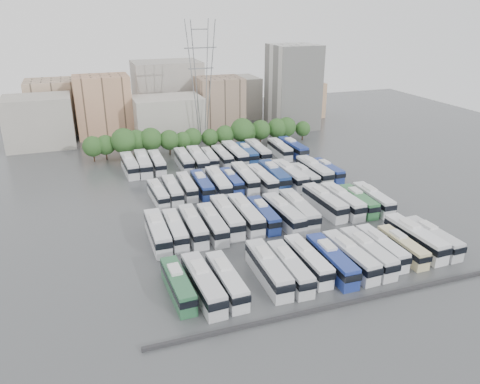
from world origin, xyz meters
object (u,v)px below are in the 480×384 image
object	(u,v)px
bus_r0_s5	(290,267)
bus_r1_s2	(193,225)
bus_r3_s6	(210,158)
bus_r3_s8	(235,154)
bus_r0_s6	(308,260)
bus_r2_s4	(202,185)
bus_r3_s2	(157,162)
bus_r2_s10	(289,175)
apartment_tower	(293,87)
bus_r1_s1	(175,229)
bus_r0_s8	(350,256)
bus_r2_s1	(158,193)
bus_r2_s2	(172,190)
bus_r3_s7	(222,156)
bus_r1_s3	(212,224)
bus_r0_s0	(178,284)
bus_r2_s9	(274,175)
bus_r1_s5	(246,214)
bus_r2_s7	(245,177)
bus_r2_s13	(327,170)
bus_r0_s13	(433,237)
bus_r3_s10	(258,151)
bus_r2_s5	(218,183)
bus_r2_s11	(305,175)
bus_r2_s8	(262,179)
bus_r0_s12	(415,238)
bus_r2_s12	(314,170)
bus_r1_s7	(283,213)
bus_r1_s10	(324,202)
bus_r0_s1	(203,283)
bus_r1_s0	(158,232)
bus_r1_s11	(342,201)
bus_r3_s9	(247,153)
bus_r1_s13	(373,199)
bus_r3_s12	(280,149)
bus_r3_s4	(184,160)
bus_r3_s5	(198,159)
bus_r2_s3	(187,186)
electricity_pylon	(201,77)
bus_r3_s1	(143,163)
bus_r0_s7	(331,260)
bus_r1_s12	(358,201)
bus_r1_s4	(227,216)
bus_r1_s8	(299,209)
bus_r3_s13	(293,148)
bus_r0_s2	(226,280)

from	to	relation	value
bus_r0_s5	bus_r1_s2	xyz separation A→B (m)	(-9.98, 18.25, 0.03)
bus_r3_s6	bus_r3_s8	size ratio (longest dim) A/B	0.80
bus_r0_s6	bus_r2_s4	xyz separation A→B (m)	(-6.84, 35.78, -0.01)
bus_r3_s2	bus_r3_s6	size ratio (longest dim) A/B	1.10
bus_r2_s10	apartment_tower	bearing A→B (deg)	62.79
bus_r1_s1	bus_r0_s8	bearing A→B (deg)	-36.94
bus_r2_s1	bus_r2_s2	bearing A→B (deg)	9.31
bus_r3_s7	bus_r1_s3	bearing A→B (deg)	-109.27
bus_r0_s0	bus_r2_s9	bearing A→B (deg)	48.10
bus_r1_s5	bus_r2_s7	xyz separation A→B (m)	(6.49, 18.36, -0.01)
bus_r2_s13	bus_r0_s13	bearing A→B (deg)	-92.85
bus_r3_s7	bus_r3_s10	world-z (taller)	bus_r3_s10
bus_r1_s5	bus_r2_s4	size ratio (longest dim) A/B	1.10
bus_r2_s5	bus_r3_s6	bearing A→B (deg)	82.20
bus_r2_s11	bus_r2_s8	bearing A→B (deg)	175.74
apartment_tower	bus_r0_s12	distance (m)	83.21
bus_r1_s5	bus_r2_s9	world-z (taller)	bus_r2_s9
bus_r2_s12	bus_r3_s2	distance (m)	37.84
bus_r1_s7	bus_r1_s10	distance (m)	9.98
bus_r0_s1	bus_r2_s9	xyz separation A→B (m)	(26.36, 36.69, 0.09)
apartment_tower	bus_r1_s0	size ratio (longest dim) A/B	2.04
bus_r1_s5	bus_r3_s7	bearing A→B (deg)	79.83
bus_r1_s2	bus_r3_s8	size ratio (longest dim) A/B	0.91
bus_r2_s4	bus_r1_s11	bearing A→B (deg)	-35.97
bus_r2_s10	bus_r3_s9	world-z (taller)	bus_r2_s10
bus_r0_s1	bus_r1_s13	bearing A→B (deg)	21.89
bus_r2_s8	bus_r3_s7	world-z (taller)	bus_r2_s8
bus_r2_s12	bus_r3_s12	bearing A→B (deg)	90.36
bus_r2_s4	bus_r3_s4	bearing A→B (deg)	90.77
bus_r0_s0	bus_r3_s5	xyz separation A→B (m)	(16.37, 52.18, 0.33)
bus_r0_s13	bus_r1_s1	world-z (taller)	bus_r1_s1
bus_r2_s7	bus_r3_s9	bearing A→B (deg)	70.90
bus_r0_s13	bus_r2_s8	bearing A→B (deg)	112.96
bus_r0_s6	bus_r2_s3	distance (m)	37.66
electricity_pylon	bus_r3_s1	xyz separation A→B (m)	(-20.21, -19.43, -16.62)
bus_r0_s13	bus_r3_s1	world-z (taller)	bus_r3_s1
bus_r0_s6	bus_r0_s7	xyz separation A→B (m)	(3.31, -1.29, 0.07)
bus_r1_s12	bus_r1_s13	distance (m)	3.19
bus_r0_s8	bus_r1_s3	bearing A→B (deg)	130.58
bus_r1_s4	bus_r1_s7	bearing A→B (deg)	-10.73
bus_r0_s5	bus_r3_s9	bearing A→B (deg)	77.37
bus_r0_s6	bus_r2_s7	xyz separation A→B (m)	(3.16, 36.60, 0.17)
bus_r1_s2	bus_r0_s6	bearing A→B (deg)	-51.27
bus_r2_s10	bus_r3_s12	bearing A→B (deg)	70.46
bus_r1_s8	bus_r3_s13	xyz separation A→B (m)	(16.37, 36.99, -0.10)
bus_r1_s2	bus_r1_s10	size ratio (longest dim) A/B	0.94
bus_r2_s2	bus_r3_s8	distance (m)	27.33
bus_r0_s2	bus_r1_s4	size ratio (longest dim) A/B	0.90
bus_r0_s1	bus_r3_s12	xyz separation A→B (m)	(36.13, 55.58, -0.11)
bus_r2_s3	bus_r2_s5	bearing A→B (deg)	-7.06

